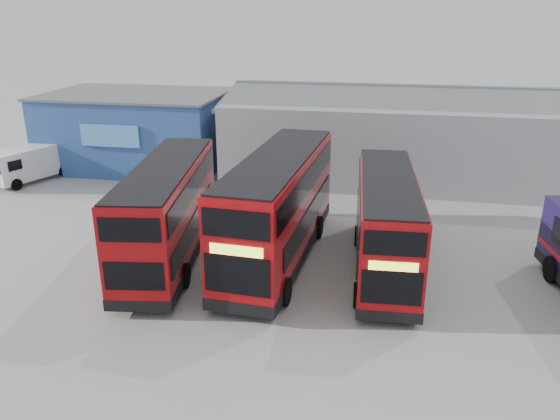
% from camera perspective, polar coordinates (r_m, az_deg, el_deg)
% --- Properties ---
extents(ground_plane, '(120.00, 120.00, 0.00)m').
position_cam_1_polar(ground_plane, '(20.72, 0.81, -10.52)').
color(ground_plane, gray).
rests_on(ground_plane, ground).
extents(office_block, '(12.30, 8.32, 5.12)m').
position_cam_1_polar(office_block, '(40.21, -14.59, 8.18)').
color(office_block, navy).
rests_on(office_block, ground).
extents(maintenance_shed, '(30.50, 12.00, 5.89)m').
position_cam_1_polar(maintenance_shed, '(38.66, 18.16, 7.38)').
color(maintenance_shed, gray).
rests_on(maintenance_shed, ground).
extents(double_decker_left, '(3.98, 10.57, 4.38)m').
position_cam_1_polar(double_decker_left, '(24.37, -11.64, -0.37)').
color(double_decker_left, '#9F090E').
rests_on(double_decker_left, ground).
extents(double_decker_centre, '(3.44, 11.39, 4.76)m').
position_cam_1_polar(double_decker_centre, '(23.83, -0.20, 0.07)').
color(double_decker_centre, '#9F090E').
rests_on(double_decker_centre, ground).
extents(double_decker_right, '(2.91, 9.84, 4.11)m').
position_cam_1_polar(double_decker_right, '(23.40, 11.01, -1.55)').
color(double_decker_right, '#9F090E').
rests_on(double_decker_right, ground).
extents(panel_van, '(3.69, 5.47, 2.23)m').
position_cam_1_polar(panel_van, '(38.98, -24.77, 4.55)').
color(panel_van, white).
rests_on(panel_van, ground).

